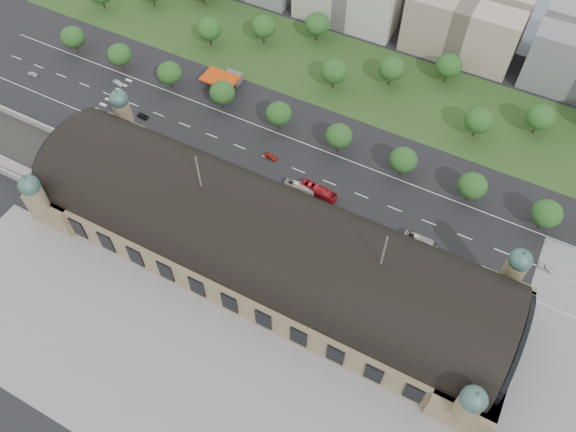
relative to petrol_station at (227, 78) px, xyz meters
The scene contains 39 objects.
ground 84.71m from the petrol_station, 50.45° to the right, with size 900.00×900.00×0.00m, color black.
station 84.98m from the petrol_station, 50.45° to the right, with size 150.00×48.40×44.30m.
plaza_south 126.63m from the petrol_station, 59.68° to the right, with size 190.00×48.00×0.12m, color gray.
road_slab 43.62m from the petrol_station, 38.82° to the right, with size 260.00×26.00×0.10m, color black.
grass_belt 47.86m from the petrol_station, 35.47° to the left, with size 300.00×45.00×0.10m, color #2B481C.
petrol_station is the anchor object (origin of this frame).
office_4 100.64m from the petrol_station, 42.50° to the left, with size 45.00×32.00×24.00m, color #B8A490.
tree_row_0 67.38m from the petrol_station, 169.47° to the right, with size 9.60×9.60×11.52m.
tree_row_1 44.08m from the petrol_station, 163.73° to the right, with size 9.60×9.60×11.52m.
tree_row_2 22.32m from the petrol_station, 145.83° to the right, with size 9.60×9.60×11.52m.
tree_row_3 14.35m from the petrol_station, 64.33° to the right, with size 9.60×9.60×11.52m.
tree_row_4 32.64m from the petrol_station, 22.33° to the right, with size 9.60×9.60×11.52m.
tree_row_5 55.47m from the petrol_station, 12.84° to the right, with size 9.60×9.60×11.52m.
tree_row_6 78.99m from the petrol_station, ahead, with size 9.60×9.60×11.52m.
tree_row_7 102.74m from the petrol_station, ahead, with size 9.60×9.60×11.52m.
tree_row_8 126.58m from the petrol_station, ahead, with size 9.60×9.60×11.52m.
tree_belt_3 26.54m from the petrol_station, 137.15° to the left, with size 10.40×10.40×12.48m.
tree_belt_4 30.15m from the petrol_station, 90.18° to the left, with size 10.40×10.40×12.48m.
tree_belt_5 46.08m from the petrol_station, 65.62° to the left, with size 10.40×10.40×12.48m.
tree_belt_6 42.15m from the petrol_station, 25.05° to the left, with size 10.40×10.40×12.48m.
tree_belt_7 64.40m from the petrol_station, 27.57° to the left, with size 10.40×10.40×12.48m.
tree_belt_8 86.76m from the petrol_station, 28.79° to the left, with size 10.40×10.40×12.48m.
tree_belt_9 96.68m from the petrol_station, 10.57° to the left, with size 10.40×10.40×12.48m.
tree_belt_10 117.83m from the petrol_station, 14.62° to the left, with size 10.40×10.40×12.48m.
traffic_car_0 79.10m from the petrol_station, 155.77° to the right, with size 1.81×4.51×1.54m, color silver.
traffic_car_1 43.53m from the petrol_station, 151.52° to the right, with size 1.65×4.74×1.56m, color gray.
traffic_car_2 36.39m from the petrol_station, 120.55° to the right, with size 2.19×4.75×1.32m, color black.
traffic_car_3 43.80m from the petrol_station, 37.69° to the right, with size 2.05×5.05×1.46m, color maroon.
traffic_car_6 134.05m from the petrol_station, 11.66° to the right, with size 2.17×4.70×1.31m, color silver.
parked_car_0 44.43m from the petrol_station, 93.68° to the right, with size 1.54×4.41×1.45m, color black.
parked_car_1 41.10m from the petrol_station, 80.16° to the right, with size 2.37×5.13×1.43m, color maroon.
parked_car_2 44.34m from the petrol_station, 90.08° to the right, with size 2.08×5.11×1.48m, color #172240.
parked_car_3 43.34m from the petrol_station, 68.56° to the right, with size 1.72×4.28×1.46m, color slate.
parked_car_4 49.44m from the petrol_station, 57.43° to the right, with size 1.67×4.80×1.58m, color silver.
parked_car_5 42.83m from the petrol_station, 88.50° to the right, with size 2.20×4.77×1.32m, color gray.
parked_car_6 42.14m from the petrol_station, 73.20° to the right, with size 2.16×5.32×1.54m, color black.
bus_west 66.05m from the petrol_station, 30.77° to the right, with size 3.08×13.18×3.67m, color red.
bus_mid 61.33m from the petrol_station, 34.79° to the right, with size 2.57×10.97×3.06m, color silver.
bus_east 100.74m from the petrol_station, 21.21° to the right, with size 2.55×10.92×3.04m, color beige.
Camera 1 is at (49.31, -77.84, 148.76)m, focal length 35.00 mm.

